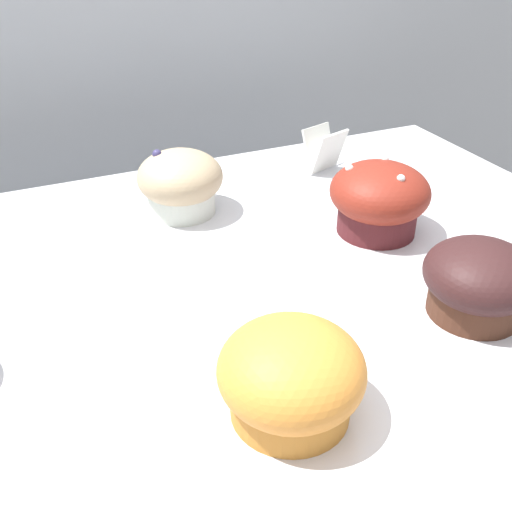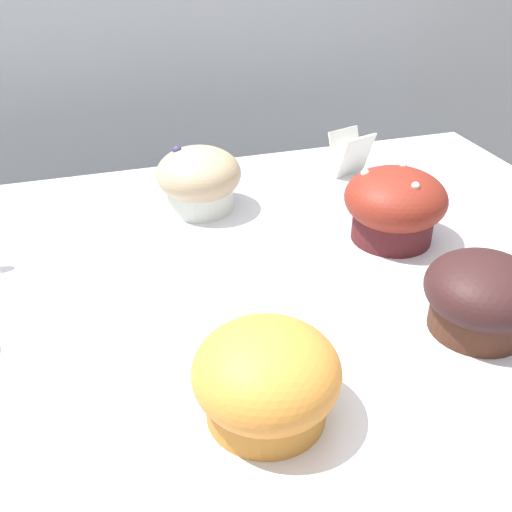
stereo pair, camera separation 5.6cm
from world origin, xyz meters
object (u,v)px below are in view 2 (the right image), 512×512
at_px(muffin_front_left, 395,205).
at_px(muffin_front_center, 199,179).
at_px(muffin_back_left, 482,296).
at_px(muffin_back_right, 266,378).

bearing_deg(muffin_front_left, muffin_front_center, 143.91).
bearing_deg(muffin_back_left, muffin_front_center, 120.84).
bearing_deg(muffin_back_right, muffin_back_left, 11.32).
relative_size(muffin_back_right, muffin_front_left, 0.97).
xyz_separation_m(muffin_back_right, muffin_front_left, (0.22, 0.21, 0.01)).
xyz_separation_m(muffin_front_center, muffin_front_left, (0.19, -0.14, 0.00)).
bearing_deg(muffin_front_left, muffin_back_left, -91.91).
relative_size(muffin_front_center, muffin_front_left, 0.91).
relative_size(muffin_back_left, muffin_front_left, 0.91).
height_order(muffin_back_left, muffin_front_left, muffin_front_left).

